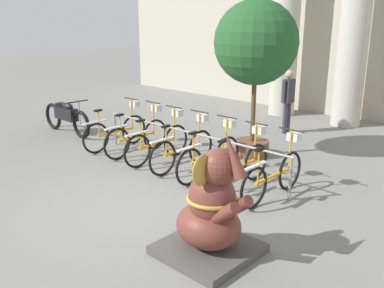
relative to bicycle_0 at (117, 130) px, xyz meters
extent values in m
plane|color=slate|center=(2.89, -1.81, -0.42)|extent=(60.00, 60.00, 0.00)
cube|color=#BCB29E|center=(2.89, 6.79, 2.58)|extent=(20.00, 0.20, 6.00)
cylinder|color=#BCB7A8|center=(0.79, 5.79, 2.08)|extent=(0.79, 0.79, 5.00)
cylinder|color=#BCB7A8|center=(2.89, 5.79, 2.08)|extent=(0.79, 0.79, 5.00)
cylinder|color=gray|center=(-0.25, 0.14, -0.05)|extent=(0.05, 0.05, 0.75)
cylinder|color=gray|center=(4.49, 0.14, -0.05)|extent=(0.05, 0.05, 0.75)
cylinder|color=gray|center=(2.12, 0.14, 0.33)|extent=(4.84, 0.04, 0.04)
torus|color=black|center=(0.00, 0.50, -0.07)|extent=(0.05, 0.70, 0.70)
torus|color=black|center=(0.00, -0.58, -0.07)|extent=(0.05, 0.70, 0.70)
cube|color=orange|center=(0.00, -0.04, -0.02)|extent=(0.04, 0.98, 0.04)
cube|color=silver|center=(0.00, -0.58, 0.29)|extent=(0.06, 0.58, 0.03)
cylinder|color=orange|center=(0.00, -0.48, 0.22)|extent=(0.03, 0.03, 0.59)
cube|color=black|center=(0.00, -0.48, 0.54)|extent=(0.08, 0.18, 0.04)
cylinder|color=orange|center=(0.00, 0.46, 0.30)|extent=(0.03, 0.03, 0.75)
cylinder|color=black|center=(0.00, 0.46, 0.68)|extent=(0.48, 0.03, 0.03)
cube|color=silver|center=(0.00, 0.56, 0.54)|extent=(0.20, 0.16, 0.14)
torus|color=black|center=(0.71, 0.55, -0.07)|extent=(0.05, 0.70, 0.70)
torus|color=black|center=(0.71, -0.53, -0.07)|extent=(0.05, 0.70, 0.70)
cube|color=orange|center=(0.71, 0.01, -0.02)|extent=(0.04, 0.98, 0.04)
cube|color=silver|center=(0.71, -0.53, 0.29)|extent=(0.06, 0.58, 0.03)
cylinder|color=orange|center=(0.71, -0.43, 0.22)|extent=(0.03, 0.03, 0.59)
cube|color=black|center=(0.71, -0.43, 0.54)|extent=(0.08, 0.18, 0.04)
cylinder|color=orange|center=(0.71, 0.51, 0.30)|extent=(0.03, 0.03, 0.75)
cylinder|color=black|center=(0.71, 0.51, 0.68)|extent=(0.48, 0.03, 0.03)
cube|color=silver|center=(0.71, 0.61, 0.54)|extent=(0.20, 0.16, 0.14)
torus|color=black|center=(1.41, 0.52, -0.07)|extent=(0.05, 0.70, 0.70)
torus|color=black|center=(1.41, -0.56, -0.07)|extent=(0.05, 0.70, 0.70)
cube|color=orange|center=(1.41, -0.02, -0.02)|extent=(0.04, 0.98, 0.04)
cube|color=silver|center=(1.41, -0.56, 0.29)|extent=(0.06, 0.58, 0.03)
cylinder|color=orange|center=(1.41, -0.46, 0.22)|extent=(0.03, 0.03, 0.59)
cube|color=black|center=(1.41, -0.46, 0.54)|extent=(0.08, 0.18, 0.04)
cylinder|color=orange|center=(1.41, 0.48, 0.30)|extent=(0.03, 0.03, 0.75)
cylinder|color=black|center=(1.41, 0.48, 0.68)|extent=(0.48, 0.03, 0.03)
cube|color=silver|center=(1.41, 0.58, 0.54)|extent=(0.20, 0.16, 0.14)
torus|color=black|center=(2.12, 0.55, -0.07)|extent=(0.05, 0.70, 0.70)
torus|color=black|center=(2.12, -0.52, -0.07)|extent=(0.05, 0.70, 0.70)
cube|color=orange|center=(2.12, 0.01, -0.02)|extent=(0.04, 0.98, 0.04)
cube|color=silver|center=(2.12, -0.52, 0.29)|extent=(0.06, 0.58, 0.03)
cylinder|color=orange|center=(2.12, -0.42, 0.22)|extent=(0.03, 0.03, 0.59)
cube|color=black|center=(2.12, -0.42, 0.54)|extent=(0.08, 0.18, 0.04)
cylinder|color=orange|center=(2.12, 0.51, 0.30)|extent=(0.03, 0.03, 0.75)
cylinder|color=black|center=(2.12, 0.51, 0.68)|extent=(0.48, 0.03, 0.03)
cube|color=silver|center=(2.12, 0.61, 0.54)|extent=(0.20, 0.16, 0.14)
torus|color=black|center=(2.83, 0.56, -0.07)|extent=(0.05, 0.70, 0.70)
torus|color=black|center=(2.83, -0.52, -0.07)|extent=(0.05, 0.70, 0.70)
cube|color=orange|center=(2.83, 0.02, -0.02)|extent=(0.04, 0.98, 0.04)
cube|color=silver|center=(2.83, -0.52, 0.29)|extent=(0.06, 0.58, 0.03)
cylinder|color=orange|center=(2.83, -0.42, 0.22)|extent=(0.03, 0.03, 0.59)
cube|color=black|center=(2.83, -0.42, 0.54)|extent=(0.08, 0.18, 0.04)
cylinder|color=orange|center=(2.83, 0.52, 0.30)|extent=(0.03, 0.03, 0.75)
cylinder|color=black|center=(2.83, 0.52, 0.68)|extent=(0.48, 0.03, 0.03)
cube|color=silver|center=(2.83, 0.62, 0.54)|extent=(0.20, 0.16, 0.14)
torus|color=black|center=(3.53, 0.52, -0.07)|extent=(0.05, 0.70, 0.70)
torus|color=black|center=(3.53, -0.56, -0.07)|extent=(0.05, 0.70, 0.70)
cube|color=orange|center=(3.53, -0.02, -0.02)|extent=(0.04, 0.98, 0.04)
cube|color=silver|center=(3.53, -0.56, 0.29)|extent=(0.06, 0.58, 0.03)
cylinder|color=orange|center=(3.53, -0.46, 0.22)|extent=(0.03, 0.03, 0.59)
cube|color=black|center=(3.53, -0.46, 0.54)|extent=(0.08, 0.18, 0.04)
cylinder|color=orange|center=(3.53, 0.48, 0.30)|extent=(0.03, 0.03, 0.75)
cylinder|color=black|center=(3.53, 0.48, 0.68)|extent=(0.48, 0.03, 0.03)
cube|color=silver|center=(3.53, 0.58, 0.54)|extent=(0.20, 0.16, 0.14)
torus|color=black|center=(4.24, 0.55, -0.07)|extent=(0.05, 0.70, 0.70)
torus|color=black|center=(4.24, -0.53, -0.07)|extent=(0.05, 0.70, 0.70)
cube|color=orange|center=(4.24, 0.01, -0.02)|extent=(0.04, 0.98, 0.04)
cube|color=silver|center=(4.24, -0.53, 0.29)|extent=(0.06, 0.58, 0.03)
cylinder|color=orange|center=(4.24, -0.43, 0.22)|extent=(0.03, 0.03, 0.59)
cube|color=black|center=(4.24, -0.43, 0.54)|extent=(0.08, 0.18, 0.04)
cylinder|color=orange|center=(4.24, 0.51, 0.30)|extent=(0.03, 0.03, 0.75)
cylinder|color=black|center=(4.24, 0.51, 0.68)|extent=(0.48, 0.03, 0.03)
cube|color=silver|center=(4.24, 0.61, 0.54)|extent=(0.20, 0.16, 0.14)
cube|color=#4C4742|center=(4.62, -2.04, -0.36)|extent=(1.13, 1.13, 0.12)
ellipsoid|color=brown|center=(4.62, -2.04, -0.02)|extent=(0.87, 0.77, 0.57)
ellipsoid|color=brown|center=(4.67, -2.04, 0.36)|extent=(0.62, 0.57, 0.72)
sphere|color=brown|center=(4.77, -2.04, 0.80)|extent=(0.46, 0.46, 0.46)
ellipsoid|color=#B79333|center=(4.71, -1.81, 0.80)|extent=(0.08, 0.33, 0.39)
ellipsoid|color=#B79333|center=(4.71, -2.27, 0.80)|extent=(0.08, 0.33, 0.39)
cone|color=brown|center=(4.98, -2.04, 1.00)|extent=(0.39, 0.16, 0.58)
cylinder|color=brown|center=(4.95, -1.91, 0.29)|extent=(0.46, 0.15, 0.41)
cylinder|color=brown|center=(4.95, -2.17, 0.29)|extent=(0.46, 0.15, 0.41)
torus|color=#B79333|center=(4.67, -2.04, 0.36)|extent=(0.65, 0.65, 0.05)
torus|color=black|center=(-1.30, -0.12, -0.06)|extent=(0.71, 0.09, 0.71)
torus|color=black|center=(-2.66, -0.12, -0.06)|extent=(0.71, 0.09, 0.71)
cube|color=black|center=(-1.98, -0.12, 0.12)|extent=(0.82, 0.22, 0.32)
ellipsoid|color=black|center=(-1.88, -0.12, 0.32)|extent=(0.40, 0.20, 0.20)
cube|color=black|center=(-2.16, -0.12, 0.32)|extent=(0.36, 0.18, 0.08)
cylinder|color=#99999E|center=(-1.35, -0.12, 0.22)|extent=(0.04, 0.04, 0.56)
cylinder|color=black|center=(-1.35, -0.12, 0.52)|extent=(0.03, 0.55, 0.03)
cylinder|color=#383342|center=(2.13, 3.97, -0.02)|extent=(0.11, 0.11, 0.81)
cylinder|color=#383342|center=(2.13, 3.80, -0.02)|extent=(0.11, 0.11, 0.81)
cube|color=#333338|center=(2.13, 3.89, 0.69)|extent=(0.20, 0.32, 0.60)
sphere|color=tan|center=(2.13, 3.89, 1.12)|extent=(0.22, 0.22, 0.22)
cylinder|color=#333338|center=(2.13, 4.09, 0.72)|extent=(0.07, 0.07, 0.54)
cylinder|color=#333338|center=(2.13, 3.69, 0.72)|extent=(0.07, 0.07, 0.54)
cylinder|color=brown|center=(2.61, 1.69, -0.25)|extent=(0.75, 0.75, 0.34)
cylinder|color=brown|center=(2.61, 1.69, 0.61)|extent=(0.10, 0.10, 1.40)
sphere|color=#235628|center=(2.61, 1.69, 2.01)|extent=(1.74, 1.74, 1.74)
camera|label=1|loc=(7.83, -5.74, 2.51)|focal=40.00mm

